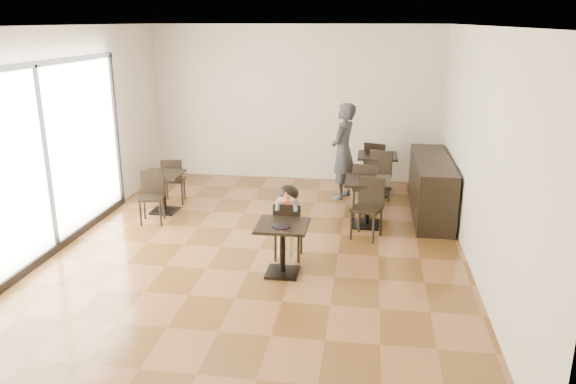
% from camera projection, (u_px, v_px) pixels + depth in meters
% --- Properties ---
extents(floor, '(6.00, 8.00, 0.01)m').
position_uv_depth(floor, '(260.00, 249.00, 8.36)').
color(floor, brown).
rests_on(floor, ground).
extents(ceiling, '(6.00, 8.00, 0.01)m').
position_uv_depth(ceiling, '(256.00, 26.00, 7.42)').
color(ceiling, silver).
rests_on(ceiling, floor).
extents(wall_back, '(6.00, 0.01, 3.20)m').
position_uv_depth(wall_back, '(296.00, 104.00, 11.68)').
color(wall_back, beige).
rests_on(wall_back, floor).
extents(wall_front, '(6.00, 0.01, 3.20)m').
position_uv_depth(wall_front, '(151.00, 258.00, 4.11)').
color(wall_front, beige).
rests_on(wall_front, floor).
extents(wall_left, '(0.01, 8.00, 3.20)m').
position_uv_depth(wall_left, '(59.00, 138.00, 8.31)').
color(wall_left, beige).
rests_on(wall_left, floor).
extents(wall_right, '(0.01, 8.00, 3.20)m').
position_uv_depth(wall_right, '(478.00, 151.00, 7.48)').
color(wall_right, beige).
rests_on(wall_right, floor).
extents(storefront_window, '(0.04, 4.50, 2.60)m').
position_uv_depth(storefront_window, '(44.00, 159.00, 7.89)').
color(storefront_window, white).
rests_on(storefront_window, floor).
extents(child_table, '(0.67, 0.67, 0.71)m').
position_uv_depth(child_table, '(283.00, 249.00, 7.45)').
color(child_table, black).
rests_on(child_table, floor).
extents(child_chair, '(0.38, 0.38, 0.85)m').
position_uv_depth(child_chair, '(289.00, 230.00, 7.95)').
color(child_chair, black).
rests_on(child_chair, floor).
extents(child, '(0.38, 0.54, 1.08)m').
position_uv_depth(child, '(289.00, 222.00, 7.92)').
color(child, slate).
rests_on(child, child_chair).
extents(plate, '(0.24, 0.24, 0.01)m').
position_uv_depth(plate, '(281.00, 226.00, 7.25)').
color(plate, black).
rests_on(plate, child_table).
extents(pizza_slice, '(0.25, 0.19, 0.06)m').
position_uv_depth(pizza_slice, '(287.00, 200.00, 7.62)').
color(pizza_slice, tan).
rests_on(pizza_slice, child).
extents(adult_patron, '(0.62, 0.77, 1.82)m').
position_uv_depth(adult_patron, '(343.00, 151.00, 10.54)').
color(adult_patron, '#37383C').
rests_on(adult_patron, floor).
extents(cafe_table_mid, '(0.94, 0.94, 0.78)m').
position_uv_depth(cafe_table_mid, '(367.00, 203.00, 9.22)').
color(cafe_table_mid, black).
rests_on(cafe_table_mid, floor).
extents(cafe_table_left, '(0.79, 0.79, 0.71)m').
position_uv_depth(cafe_table_left, '(163.00, 193.00, 9.90)').
color(cafe_table_left, black).
rests_on(cafe_table_left, floor).
extents(cafe_table_back, '(0.95, 0.95, 0.79)m').
position_uv_depth(cafe_table_back, '(377.00, 175.00, 10.88)').
color(cafe_table_back, black).
rests_on(cafe_table_back, floor).
extents(chair_mid_a, '(0.54, 0.54, 0.94)m').
position_uv_depth(chair_mid_a, '(368.00, 189.00, 9.71)').
color(chair_mid_a, black).
rests_on(chair_mid_a, floor).
extents(chair_mid_b, '(0.54, 0.54, 0.94)m').
position_uv_depth(chair_mid_b, '(367.00, 209.00, 8.67)').
color(chair_mid_b, black).
rests_on(chair_mid_b, floor).
extents(chair_left_a, '(0.45, 0.45, 0.86)m').
position_uv_depth(chair_left_a, '(174.00, 180.00, 10.40)').
color(chair_left_a, black).
rests_on(chair_left_a, floor).
extents(chair_left_b, '(0.45, 0.45, 0.86)m').
position_uv_depth(chair_left_b, '(151.00, 198.00, 9.36)').
color(chair_left_b, black).
rests_on(chair_left_b, floor).
extents(chair_back_a, '(0.54, 0.54, 0.96)m').
position_uv_depth(chair_back_a, '(377.00, 165.00, 11.29)').
color(chair_back_a, black).
rests_on(chair_back_a, floor).
extents(chair_back_b, '(0.54, 0.54, 0.96)m').
position_uv_depth(chair_back_b, '(377.00, 178.00, 10.34)').
color(chair_back_b, black).
rests_on(chair_back_b, floor).
extents(service_counter, '(0.60, 2.40, 1.00)m').
position_uv_depth(service_counter, '(431.00, 187.00, 9.74)').
color(service_counter, black).
rests_on(service_counter, floor).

